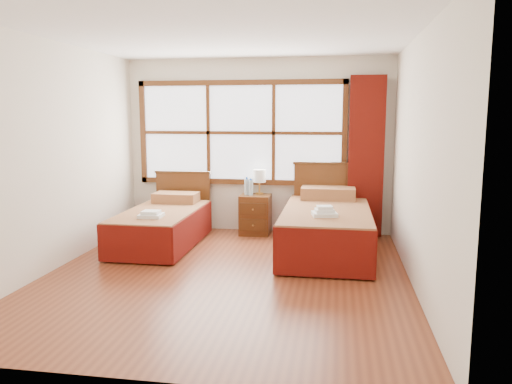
# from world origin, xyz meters

# --- Properties ---
(floor) EXTENTS (4.50, 4.50, 0.00)m
(floor) POSITION_xyz_m (0.00, 0.00, 0.00)
(floor) COLOR brown
(floor) RESTS_ON ground
(ceiling) EXTENTS (4.50, 4.50, 0.00)m
(ceiling) POSITION_xyz_m (0.00, 0.00, 2.60)
(ceiling) COLOR white
(ceiling) RESTS_ON wall_back
(wall_back) EXTENTS (4.00, 0.00, 4.00)m
(wall_back) POSITION_xyz_m (0.00, 2.25, 1.30)
(wall_back) COLOR silver
(wall_back) RESTS_ON floor
(wall_left) EXTENTS (0.00, 4.50, 4.50)m
(wall_left) POSITION_xyz_m (-2.00, 0.00, 1.30)
(wall_left) COLOR silver
(wall_left) RESTS_ON floor
(wall_right) EXTENTS (0.00, 4.50, 4.50)m
(wall_right) POSITION_xyz_m (2.00, 0.00, 1.30)
(wall_right) COLOR silver
(wall_right) RESTS_ON floor
(window) EXTENTS (3.16, 0.06, 1.56)m
(window) POSITION_xyz_m (-0.25, 2.21, 1.50)
(window) COLOR white
(window) RESTS_ON wall_back
(curtain) EXTENTS (0.50, 0.16, 2.30)m
(curtain) POSITION_xyz_m (1.60, 2.11, 1.17)
(curtain) COLOR #5A0F09
(curtain) RESTS_ON wall_back
(bed_left) EXTENTS (0.95, 1.97, 0.91)m
(bed_left) POSITION_xyz_m (-1.15, 1.20, 0.28)
(bed_left) COLOR #43250E
(bed_left) RESTS_ON floor
(bed_right) EXTENTS (1.11, 2.16, 1.09)m
(bed_right) POSITION_xyz_m (1.08, 1.20, 0.33)
(bed_right) COLOR #43250E
(bed_right) RESTS_ON floor
(nightstand) EXTENTS (0.44, 0.44, 0.59)m
(nightstand) POSITION_xyz_m (0.01, 1.99, 0.30)
(nightstand) COLOR #552D12
(nightstand) RESTS_ON floor
(towels_left) EXTENTS (0.29, 0.26, 0.08)m
(towels_left) POSITION_xyz_m (-1.11, 0.67, 0.52)
(towels_left) COLOR white
(towels_left) RESTS_ON bed_left
(towels_right) EXTENTS (0.33, 0.30, 0.12)m
(towels_right) POSITION_xyz_m (1.06, 0.66, 0.63)
(towels_right) COLOR white
(towels_right) RESTS_ON bed_right
(lamp) EXTENTS (0.19, 0.19, 0.37)m
(lamp) POSITION_xyz_m (0.05, 2.11, 0.85)
(lamp) COLOR gold
(lamp) RESTS_ON nightstand
(bottle_near) EXTENTS (0.07, 0.07, 0.27)m
(bottle_near) POSITION_xyz_m (-0.12, 2.00, 0.71)
(bottle_near) COLOR #A4C3D3
(bottle_near) RESTS_ON nightstand
(bottle_far) EXTENTS (0.07, 0.07, 0.25)m
(bottle_far) POSITION_xyz_m (-0.06, 1.96, 0.71)
(bottle_far) COLOR #A4C3D3
(bottle_far) RESTS_ON nightstand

